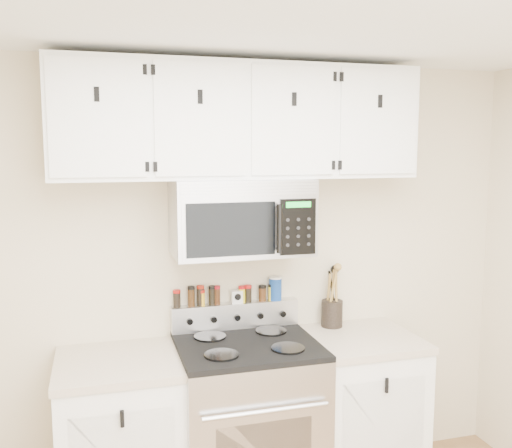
{
  "coord_description": "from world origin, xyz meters",
  "views": [
    {
      "loc": [
        -0.78,
        -1.47,
        2.0
      ],
      "look_at": [
        0.05,
        1.45,
        1.6
      ],
      "focal_mm": 40.0,
      "sensor_mm": 36.0,
      "label": 1
    }
  ],
  "objects_px": {
    "utensil_crock": "(332,311)",
    "salt_canister": "(275,288)",
    "microwave": "(242,217)",
    "range": "(248,423)"
  },
  "relations": [
    {
      "from": "microwave",
      "to": "utensil_crock",
      "type": "height_order",
      "value": "microwave"
    },
    {
      "from": "utensil_crock",
      "to": "salt_canister",
      "type": "relative_size",
      "value": 2.66
    },
    {
      "from": "range",
      "to": "utensil_crock",
      "type": "xyz_separation_m",
      "value": [
        0.6,
        0.23,
        0.53
      ]
    },
    {
      "from": "microwave",
      "to": "salt_canister",
      "type": "height_order",
      "value": "microwave"
    },
    {
      "from": "microwave",
      "to": "utensil_crock",
      "type": "bearing_deg",
      "value": 10.01
    },
    {
      "from": "range",
      "to": "microwave",
      "type": "bearing_deg",
      "value": 89.77
    },
    {
      "from": "utensil_crock",
      "to": "range",
      "type": "bearing_deg",
      "value": -158.78
    },
    {
      "from": "microwave",
      "to": "utensil_crock",
      "type": "distance_m",
      "value": 0.86
    },
    {
      "from": "utensil_crock",
      "to": "salt_canister",
      "type": "xyz_separation_m",
      "value": [
        -0.35,
        0.05,
        0.16
      ]
    },
    {
      "from": "range",
      "to": "salt_canister",
      "type": "height_order",
      "value": "salt_canister"
    }
  ]
}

